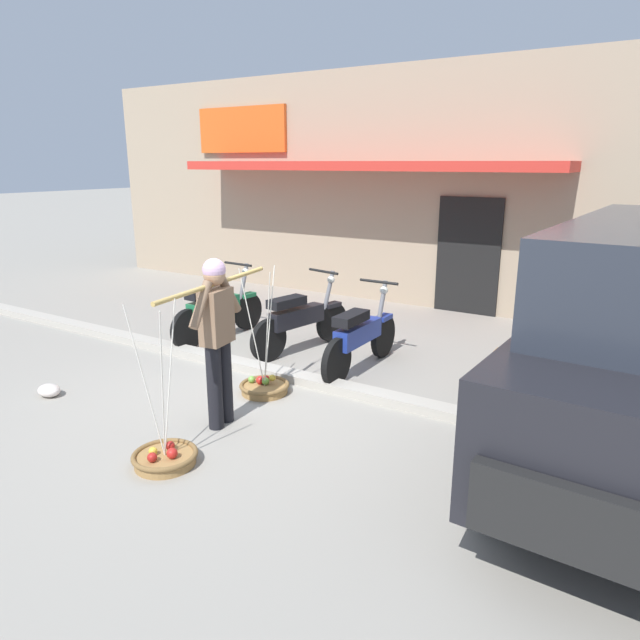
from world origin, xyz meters
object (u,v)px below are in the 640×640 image
(fruit_vendor, at_px, (217,332))
(motorcycle_second_in_row, at_px, (300,320))
(motorcycle_third_in_row, at_px, (360,337))
(wooden_crate, at_px, (510,367))
(fruit_basket_left_side, at_px, (165,457))
(motorcycle_nearest_shop, at_px, (217,310))
(plastic_litter_bag, at_px, (49,390))
(fruit_basket_right_side, at_px, (264,386))

(fruit_vendor, height_order, motorcycle_second_in_row, fruit_vendor)
(motorcycle_third_in_row, height_order, wooden_crate, motorcycle_third_in_row)
(fruit_basket_left_side, bearing_deg, motorcycle_second_in_row, 102.77)
(fruit_vendor, height_order, wooden_crate, fruit_vendor)
(motorcycle_nearest_shop, height_order, plastic_litter_bag, motorcycle_nearest_shop)
(fruit_basket_right_side, relative_size, motorcycle_second_in_row, 0.81)
(motorcycle_nearest_shop, distance_m, motorcycle_third_in_row, 2.44)
(fruit_vendor, relative_size, motorcycle_third_in_row, 0.97)
(fruit_vendor, xyz_separation_m, motorcycle_third_in_row, (0.47, 2.10, -0.53))
(motorcycle_third_in_row, bearing_deg, motorcycle_nearest_shop, 178.23)
(fruit_vendor, distance_m, motorcycle_nearest_shop, 2.98)
(motorcycle_nearest_shop, bearing_deg, fruit_vendor, -47.83)
(fruit_basket_right_side, bearing_deg, wooden_crate, 40.13)
(plastic_litter_bag, bearing_deg, wooden_crate, 37.47)
(motorcycle_nearest_shop, xyz_separation_m, motorcycle_third_in_row, (2.44, -0.08, 0.00))
(fruit_basket_left_side, relative_size, plastic_litter_bag, 5.18)
(motorcycle_second_in_row, bearing_deg, fruit_basket_left_side, -77.23)
(plastic_litter_bag, relative_size, wooden_crate, 0.64)
(plastic_litter_bag, bearing_deg, motorcycle_second_in_row, 61.72)
(fruit_basket_right_side, xyz_separation_m, plastic_litter_bag, (-2.01, -1.37, -0.01))
(motorcycle_third_in_row, distance_m, plastic_litter_bag, 3.69)
(motorcycle_second_in_row, distance_m, wooden_crate, 2.83)
(fruit_vendor, relative_size, fruit_basket_left_side, 1.21)
(motorcycle_second_in_row, bearing_deg, plastic_litter_bag, -118.28)
(fruit_vendor, distance_m, motorcycle_second_in_row, 2.48)
(motorcycle_nearest_shop, distance_m, motorcycle_second_in_row, 1.37)
(fruit_vendor, distance_m, fruit_basket_right_side, 1.26)
(fruit_basket_right_side, bearing_deg, motorcycle_third_in_row, 64.02)
(motorcycle_nearest_shop, height_order, motorcycle_third_in_row, same)
(fruit_vendor, xyz_separation_m, motorcycle_nearest_shop, (-1.97, 2.17, -0.53))
(motorcycle_second_in_row, height_order, plastic_litter_bag, motorcycle_second_in_row)
(fruit_vendor, xyz_separation_m, wooden_crate, (2.17, 2.81, -0.82))
(motorcycle_second_in_row, xyz_separation_m, wooden_crate, (2.78, 0.46, -0.29))
(motorcycle_third_in_row, relative_size, wooden_crate, 4.14)
(fruit_basket_right_side, distance_m, plastic_litter_bag, 2.43)
(fruit_basket_left_side, height_order, plastic_litter_bag, fruit_basket_left_side)
(motorcycle_third_in_row, bearing_deg, fruit_vendor, -102.64)
(fruit_basket_left_side, relative_size, motorcycle_nearest_shop, 0.80)
(plastic_litter_bag, height_order, wooden_crate, wooden_crate)
(plastic_litter_bag, distance_m, wooden_crate, 5.42)
(fruit_basket_right_side, height_order, plastic_litter_bag, fruit_basket_right_side)
(motorcycle_nearest_shop, xyz_separation_m, plastic_litter_bag, (-0.17, -2.66, -0.38))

